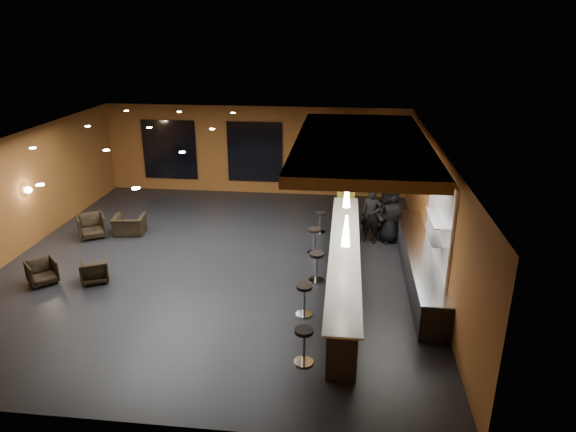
# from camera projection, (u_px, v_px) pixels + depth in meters

# --- Properties ---
(floor) EXTENTS (12.00, 13.00, 0.10)m
(floor) POSITION_uv_depth(u_px,v_px,m) (218.00, 262.00, 14.98)
(floor) COLOR black
(floor) RESTS_ON ground
(ceiling) EXTENTS (12.00, 13.00, 0.10)m
(ceiling) POSITION_uv_depth(u_px,v_px,m) (212.00, 141.00, 13.71)
(ceiling) COLOR black
(wall_back) EXTENTS (12.00, 0.10, 3.50)m
(wall_back) POSITION_uv_depth(u_px,v_px,m) (255.00, 150.00, 20.43)
(wall_back) COLOR brown
(wall_back) RESTS_ON floor
(wall_front) EXTENTS (12.00, 0.10, 3.50)m
(wall_front) POSITION_uv_depth(u_px,v_px,m) (115.00, 339.00, 8.26)
(wall_front) COLOR brown
(wall_front) RESTS_ON floor
(wall_left) EXTENTS (0.10, 13.00, 3.50)m
(wall_left) POSITION_uv_depth(u_px,v_px,m) (13.00, 197.00, 14.99)
(wall_left) COLOR brown
(wall_left) RESTS_ON floor
(wall_right) EXTENTS (0.10, 13.00, 3.50)m
(wall_right) POSITION_uv_depth(u_px,v_px,m) (436.00, 213.00, 13.71)
(wall_right) COLOR brown
(wall_right) RESTS_ON floor
(wood_soffit) EXTENTS (3.60, 8.00, 0.28)m
(wood_soffit) POSITION_uv_depth(u_px,v_px,m) (361.00, 144.00, 14.28)
(wood_soffit) COLOR #A57030
(wood_soffit) RESTS_ON ceiling
(window_left) EXTENTS (2.20, 0.06, 2.40)m
(window_left) POSITION_uv_depth(u_px,v_px,m) (170.00, 150.00, 20.72)
(window_left) COLOR black
(window_left) RESTS_ON wall_back
(window_center) EXTENTS (2.20, 0.06, 2.40)m
(window_center) POSITION_uv_depth(u_px,v_px,m) (255.00, 152.00, 20.35)
(window_center) COLOR black
(window_center) RESTS_ON wall_back
(window_right) EXTENTS (2.20, 0.06, 2.40)m
(window_right) POSITION_uv_depth(u_px,v_px,m) (331.00, 154.00, 20.03)
(window_right) COLOR black
(window_right) RESTS_ON wall_back
(tile_backsplash) EXTENTS (0.06, 3.20, 2.40)m
(tile_backsplash) POSITION_uv_depth(u_px,v_px,m) (440.00, 217.00, 12.70)
(tile_backsplash) COLOR white
(tile_backsplash) RESTS_ON wall_right
(bar_counter) EXTENTS (0.60, 8.00, 1.00)m
(bar_counter) POSITION_uv_depth(u_px,v_px,m) (344.00, 267.00, 13.47)
(bar_counter) COLOR black
(bar_counter) RESTS_ON floor
(bar_top) EXTENTS (0.78, 8.10, 0.05)m
(bar_top) POSITION_uv_depth(u_px,v_px,m) (345.00, 249.00, 13.29)
(bar_top) COLOR silver
(bar_top) RESTS_ON bar_counter
(prep_counter) EXTENTS (0.70, 6.00, 0.86)m
(prep_counter) POSITION_uv_depth(u_px,v_px,m) (419.00, 265.00, 13.75)
(prep_counter) COLOR black
(prep_counter) RESTS_ON floor
(prep_top) EXTENTS (0.72, 6.00, 0.03)m
(prep_top) POSITION_uv_depth(u_px,v_px,m) (420.00, 249.00, 13.59)
(prep_top) COLOR silver
(prep_top) RESTS_ON prep_counter
(wall_shelf_lower) EXTENTS (0.30, 1.50, 0.03)m
(wall_shelf_lower) POSITION_uv_depth(u_px,v_px,m) (434.00, 235.00, 12.67)
(wall_shelf_lower) COLOR silver
(wall_shelf_lower) RESTS_ON wall_right
(wall_shelf_upper) EXTENTS (0.30, 1.50, 0.03)m
(wall_shelf_upper) POSITION_uv_depth(u_px,v_px,m) (435.00, 218.00, 12.51)
(wall_shelf_upper) COLOR silver
(wall_shelf_upper) RESTS_ON wall_right
(column) EXTENTS (0.60, 0.60, 3.50)m
(column) POSITION_uv_depth(u_px,v_px,m) (347.00, 173.00, 17.31)
(column) COLOR #A49524
(column) RESTS_ON floor
(wall_sconce) EXTENTS (0.22, 0.22, 0.22)m
(wall_sconce) POSITION_uv_depth(u_px,v_px,m) (28.00, 190.00, 15.42)
(wall_sconce) COLOR #FFE5B2
(wall_sconce) RESTS_ON wall_left
(pendant_0) EXTENTS (0.20, 0.20, 0.70)m
(pendant_0) POSITION_uv_depth(u_px,v_px,m) (346.00, 231.00, 10.96)
(pendant_0) COLOR white
(pendant_0) RESTS_ON wood_soffit
(pendant_1) EXTENTS (0.20, 0.20, 0.70)m
(pendant_1) POSITION_uv_depth(u_px,v_px,m) (347.00, 194.00, 13.28)
(pendant_1) COLOR white
(pendant_1) RESTS_ON wood_soffit
(pendant_2) EXTENTS (0.20, 0.20, 0.70)m
(pendant_2) POSITION_uv_depth(u_px,v_px,m) (347.00, 169.00, 15.61)
(pendant_2) COLOR white
(pendant_2) RESTS_ON wood_soffit
(staff_a) EXTENTS (0.76, 0.62, 1.78)m
(staff_a) POSITION_uv_depth(u_px,v_px,m) (371.00, 215.00, 15.95)
(staff_a) COLOR black
(staff_a) RESTS_ON floor
(staff_b) EXTENTS (0.96, 0.79, 1.81)m
(staff_b) POSITION_uv_depth(u_px,v_px,m) (386.00, 215.00, 15.93)
(staff_b) COLOR black
(staff_b) RESTS_ON floor
(staff_c) EXTENTS (1.01, 0.81, 1.80)m
(staff_c) POSITION_uv_depth(u_px,v_px,m) (391.00, 215.00, 15.98)
(staff_c) COLOR black
(staff_c) RESTS_ON floor
(armchair_a) EXTENTS (0.98, 0.98, 0.64)m
(armchair_a) POSITION_uv_depth(u_px,v_px,m) (42.00, 272.00, 13.59)
(armchair_a) COLOR black
(armchair_a) RESTS_ON floor
(armchair_b) EXTENTS (0.94, 0.95, 0.65)m
(armchair_b) POSITION_uv_depth(u_px,v_px,m) (94.00, 270.00, 13.70)
(armchair_b) COLOR black
(armchair_b) RESTS_ON floor
(armchair_c) EXTENTS (1.12, 1.13, 0.75)m
(armchair_c) POSITION_uv_depth(u_px,v_px,m) (92.00, 226.00, 16.51)
(armchair_c) COLOR black
(armchair_c) RESTS_ON floor
(armchair_d) EXTENTS (1.08, 0.98, 0.63)m
(armchair_d) POSITION_uv_depth(u_px,v_px,m) (129.00, 225.00, 16.76)
(armchair_d) COLOR black
(armchair_d) RESTS_ON floor
(bar_stool_0) EXTENTS (0.40, 0.40, 0.79)m
(bar_stool_0) POSITION_uv_depth(u_px,v_px,m) (304.00, 341.00, 10.32)
(bar_stool_0) COLOR silver
(bar_stool_0) RESTS_ON floor
(bar_stool_1) EXTENTS (0.40, 0.40, 0.79)m
(bar_stool_1) POSITION_uv_depth(u_px,v_px,m) (304.00, 296.00, 12.04)
(bar_stool_1) COLOR silver
(bar_stool_1) RESTS_ON floor
(bar_stool_2) EXTENTS (0.42, 0.42, 0.82)m
(bar_stool_2) POSITION_uv_depth(u_px,v_px,m) (316.00, 263.00, 13.64)
(bar_stool_2) COLOR silver
(bar_stool_2) RESTS_ON floor
(bar_stool_3) EXTENTS (0.41, 0.41, 0.81)m
(bar_stool_3) POSITION_uv_depth(u_px,v_px,m) (314.00, 238.00, 15.27)
(bar_stool_3) COLOR silver
(bar_stool_3) RESTS_ON floor
(bar_stool_4) EXTENTS (0.36, 0.36, 0.71)m
(bar_stool_4) POSITION_uv_depth(u_px,v_px,m) (320.00, 220.00, 16.82)
(bar_stool_4) COLOR silver
(bar_stool_4) RESTS_ON floor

